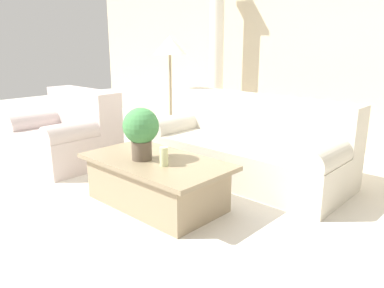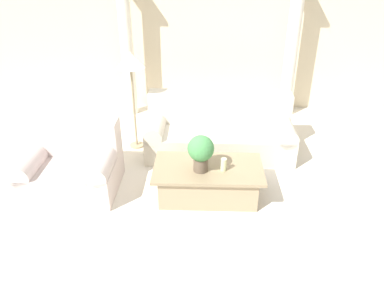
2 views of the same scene
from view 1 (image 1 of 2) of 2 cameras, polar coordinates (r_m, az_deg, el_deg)
ground_plane at (r=3.85m, az=-0.24°, el=-7.21°), size 16.00×16.00×0.00m
wall_back at (r=5.79m, az=18.67°, el=15.72°), size 10.00×0.06×3.20m
sofa_long at (r=4.25m, az=8.63°, el=-0.29°), size 2.24×0.95×0.89m
loveseat at (r=4.99m, az=-18.27°, el=1.55°), size 1.22×0.95×0.89m
coffee_table at (r=3.51m, az=-5.48°, el=-5.69°), size 1.40×0.77×0.44m
potted_plant at (r=3.38m, az=-7.78°, el=2.23°), size 0.33×0.33×0.48m
pillar_candle at (r=3.23m, az=-4.30°, el=-1.92°), size 0.07×0.07×0.17m
floor_lamp at (r=5.02m, az=-3.39°, el=13.92°), size 0.43×0.43×1.55m
column_left at (r=6.24m, az=3.74°, el=13.23°), size 0.32×0.32×2.46m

